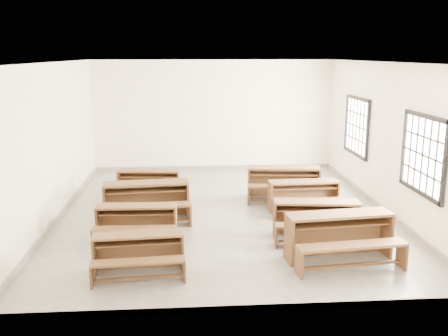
{
  "coord_description": "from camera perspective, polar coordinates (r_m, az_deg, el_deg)",
  "views": [
    {
      "loc": [
        -0.74,
        -10.28,
        3.38
      ],
      "look_at": [
        0.0,
        0.0,
        1.0
      ],
      "focal_mm": 40.0,
      "sensor_mm": 36.0,
      "label": 1
    }
  ],
  "objects": [
    {
      "name": "desk_set_7",
      "position": [
        11.85,
        6.83,
        -1.43
      ],
      "size": [
        1.79,
        1.07,
        0.77
      ],
      "rotation": [
        0.0,
        0.0,
        -0.12
      ],
      "color": "brown",
      "rests_on": "ground"
    },
    {
      "name": "desk_set_0",
      "position": [
        8.0,
        -9.73,
        -9.29
      ],
      "size": [
        1.45,
        0.83,
        0.63
      ],
      "rotation": [
        0.0,
        0.0,
        0.07
      ],
      "color": "brown",
      "rests_on": "ground"
    },
    {
      "name": "desk_set_1",
      "position": [
        9.35,
        -9.97,
        -5.89
      ],
      "size": [
        1.48,
        0.8,
        0.66
      ],
      "rotation": [
        0.0,
        0.0,
        -0.03
      ],
      "color": "brown",
      "rests_on": "ground"
    },
    {
      "name": "desk_set_6",
      "position": [
        10.97,
        9.13,
        -2.95
      ],
      "size": [
        1.54,
        0.85,
        0.68
      ],
      "rotation": [
        0.0,
        0.0,
        0.04
      ],
      "color": "brown",
      "rests_on": "ground"
    },
    {
      "name": "room",
      "position": [
        10.39,
        0.5,
        6.16
      ],
      "size": [
        8.5,
        8.5,
        3.2
      ],
      "color": "gray",
      "rests_on": "ground"
    },
    {
      "name": "desk_set_3",
      "position": [
        12.03,
        -8.61,
        -1.55
      ],
      "size": [
        1.55,
        0.92,
        0.66
      ],
      "rotation": [
        0.0,
        0.0,
        -0.11
      ],
      "color": "brown",
      "rests_on": "ground"
    },
    {
      "name": "desk_set_5",
      "position": [
        9.43,
        10.51,
        -5.54
      ],
      "size": [
        1.66,
        0.99,
        0.71
      ],
      "rotation": [
        0.0,
        0.0,
        -0.11
      ],
      "color": "brown",
      "rests_on": "ground"
    },
    {
      "name": "desk_set_2",
      "position": [
        10.42,
        -8.86,
        -3.43
      ],
      "size": [
        1.83,
        1.07,
        0.79
      ],
      "rotation": [
        0.0,
        0.0,
        0.09
      ],
      "color": "brown",
      "rests_on": "ground"
    },
    {
      "name": "desk_set_4",
      "position": [
        8.55,
        13.12,
        -7.29
      ],
      "size": [
        1.86,
        1.1,
        0.8
      ],
      "rotation": [
        0.0,
        0.0,
        0.11
      ],
      "color": "brown",
      "rests_on": "ground"
    }
  ]
}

